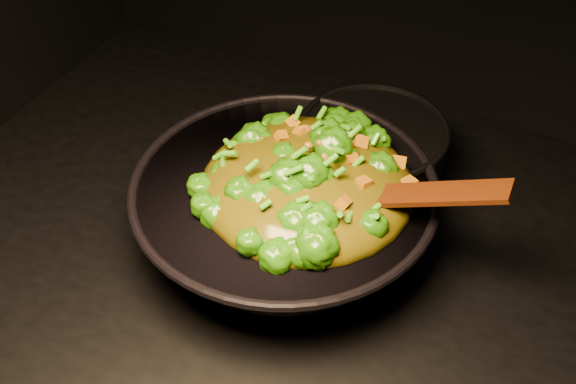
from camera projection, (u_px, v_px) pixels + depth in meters
The scene contains 4 objects.
wok at pixel (284, 218), 0.99m from camera, with size 0.36×0.36×0.10m, color black, non-canonical shape.
stir_fry at pixel (308, 162), 0.92m from camera, with size 0.26×0.26×0.09m, color #296E07, non-canonical shape.
spatula at pixel (404, 195), 0.89m from camera, with size 0.24×0.04×0.01m, color #3D1409.
back_pot at pixel (371, 159), 1.07m from camera, with size 0.19×0.19×0.11m, color black.
Camera 1 is at (0.22, -0.56, 1.65)m, focal length 50.00 mm.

